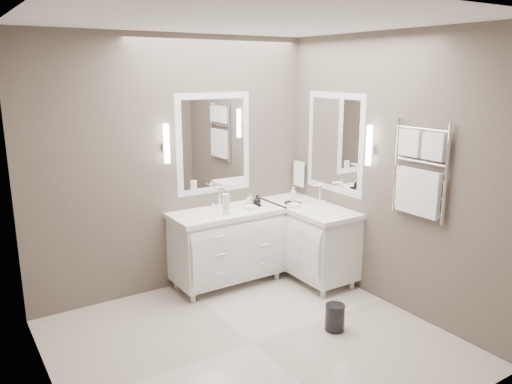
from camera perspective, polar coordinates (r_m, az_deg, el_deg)
floor at (r=4.57m, az=-0.39°, el=-16.94°), size 3.20×3.00×0.01m
ceiling at (r=3.95m, az=-0.46°, el=19.20°), size 3.20×3.00×0.01m
wall_back at (r=5.36m, az=-9.12°, el=3.04°), size 3.20×0.01×2.70m
wall_front at (r=2.95m, az=15.59°, el=-6.15°), size 3.20×0.01×2.70m
wall_left at (r=3.50m, az=-23.24°, el=-3.66°), size 0.01×3.00×2.70m
wall_right at (r=5.08m, az=15.04°, el=2.16°), size 0.01×3.00×2.70m
vanity_back at (r=5.53m, az=-3.31°, el=-5.75°), size 1.24×0.59×0.97m
vanity_right at (r=5.75m, az=5.95°, el=-5.05°), size 0.59×1.24×0.97m
mirror_back at (r=5.50m, az=-4.83°, el=5.55°), size 0.90×0.02×1.10m
mirror_right at (r=5.59m, az=8.97°, el=5.57°), size 0.02×0.90×1.10m
sconce_back at (r=5.19m, az=-10.18°, el=5.38°), size 0.06×0.06×0.40m
sconce_right at (r=5.13m, az=12.79°, el=5.15°), size 0.06×0.06×0.40m
towel_bar_corner at (r=6.06m, az=4.92°, el=2.14°), size 0.03×0.22×0.30m
towel_ladder at (r=4.78m, az=18.17°, el=1.74°), size 0.06×0.58×0.90m
waste_bin at (r=4.77m, az=9.00°, el=-13.98°), size 0.20×0.20×0.25m
amenity_tray_back at (r=5.58m, az=-0.29°, el=-1.51°), size 0.15×0.12×0.02m
amenity_tray_right at (r=5.68m, az=4.24°, el=-1.26°), size 0.16×0.19×0.02m
water_bottle at (r=5.25m, az=-3.46°, el=-1.40°), size 0.10×0.10×0.22m
soap_bottle_a at (r=5.56m, az=-0.67°, el=-0.81°), size 0.06×0.06×0.12m
soap_bottle_b at (r=5.56m, az=0.13°, el=-0.88°), size 0.09×0.09×0.11m
soap_bottle_c at (r=5.66m, az=4.26°, el=-0.27°), size 0.09×0.09×0.18m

